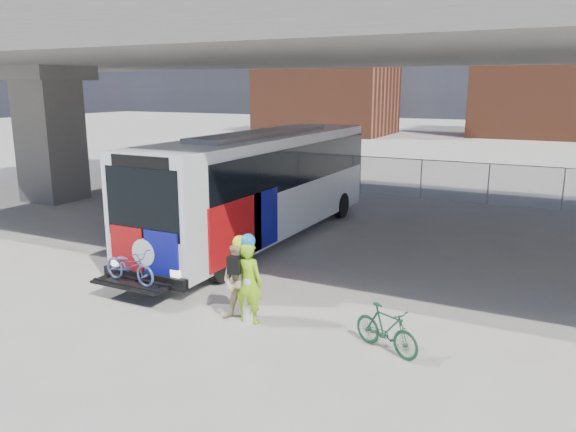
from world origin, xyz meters
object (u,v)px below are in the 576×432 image
Objects in this scene: bollard at (249,298)px; cyclist_tan at (240,281)px; bike_parked at (386,329)px; cyclist_hivis at (249,280)px; bus at (264,178)px.

cyclist_tan is (-0.22, -0.00, 0.35)m from bollard.
bike_parked is at bearing -0.00° from bollard.
bollard is 3.13m from bike_parked.
bollard is at bearing -178.07° from cyclist_hivis.
bus is 7.18m from cyclist_hivis.
cyclist_hivis reaches higher than cyclist_tan.
bus is 6.57× the size of cyclist_tan.
cyclist_hivis is at bearing -63.32° from bus.
bollard is at bearing -63.27° from bus.
bus is at bearing 67.85° from bike_parked.
cyclist_tan is (-0.22, -0.00, -0.05)m from cyclist_hivis.
bollard is 0.68× the size of bike_parked.
cyclist_tan is 3.38m from bike_parked.
bus is at bearing 116.73° from bollard.
bollard is 0.53× the size of cyclist_hivis.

